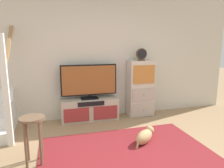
% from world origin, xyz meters
% --- Properties ---
extents(back_wall, '(6.40, 0.12, 2.70)m').
position_xyz_m(back_wall, '(0.00, 2.46, 1.35)').
color(back_wall, beige).
rests_on(back_wall, ground_plane).
extents(area_rug, '(2.60, 1.80, 0.01)m').
position_xyz_m(area_rug, '(0.00, 0.60, 0.01)').
color(area_rug, maroon).
rests_on(area_rug, ground_plane).
extents(media_console, '(1.23, 0.38, 0.47)m').
position_xyz_m(media_console, '(-0.30, 2.19, 0.24)').
color(media_console, '#BCB29E').
rests_on(media_console, ground_plane).
extents(television, '(1.19, 0.22, 0.74)m').
position_xyz_m(television, '(-0.30, 2.22, 0.87)').
color(television, black).
rests_on(television, media_console).
extents(side_cabinet, '(0.58, 0.38, 1.27)m').
position_xyz_m(side_cabinet, '(0.88, 2.20, 0.63)').
color(side_cabinet, beige).
rests_on(side_cabinet, ground_plane).
extents(desk_clock, '(0.25, 0.08, 0.27)m').
position_xyz_m(desk_clock, '(0.87, 2.19, 1.41)').
color(desk_clock, '#4C3823').
rests_on(desk_clock, side_cabinet).
extents(bar_stool_near, '(0.34, 0.34, 0.68)m').
position_xyz_m(bar_stool_near, '(-1.33, 0.74, 0.51)').
color(bar_stool_near, brown).
rests_on(bar_stool_near, ground_plane).
extents(dog, '(0.47, 0.43, 0.23)m').
position_xyz_m(dog, '(0.41, 0.90, 0.12)').
color(dog, tan).
rests_on(dog, ground_plane).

